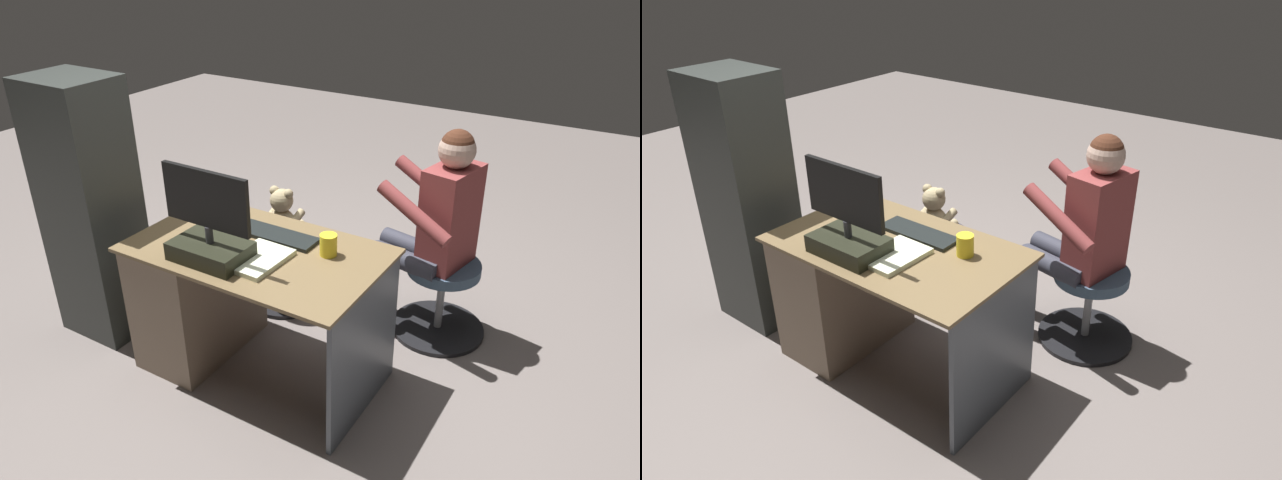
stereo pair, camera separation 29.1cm
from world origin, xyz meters
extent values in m
plane|color=slate|center=(0.00, 0.00, 0.00)|extent=(10.00, 10.00, 0.00)
cube|color=brown|center=(0.00, 0.34, 0.72)|extent=(1.22, 0.72, 0.02)
cube|color=#766350|center=(0.40, 0.34, 0.36)|extent=(0.39, 0.66, 0.71)
cube|color=#4D545D|center=(-0.59, 0.34, 0.36)|extent=(0.02, 0.65, 0.71)
cube|color=black|center=(0.12, 0.52, 0.77)|extent=(0.36, 0.23, 0.09)
cylinder|color=#333338|center=(0.12, 0.52, 0.86)|extent=(0.04, 0.04, 0.08)
cube|color=black|center=(0.12, 0.52, 1.03)|extent=(0.46, 0.02, 0.27)
cube|color=black|center=(0.12, 0.51, 1.03)|extent=(0.42, 0.00, 0.24)
cube|color=black|center=(-0.02, 0.19, 0.74)|extent=(0.42, 0.14, 0.02)
ellipsoid|color=#27242C|center=(0.30, 0.21, 0.75)|extent=(0.06, 0.10, 0.04)
cylinder|color=yellow|center=(-0.32, 0.22, 0.78)|extent=(0.08, 0.08, 0.10)
cube|color=black|center=(0.33, 0.30, 0.74)|extent=(0.08, 0.16, 0.02)
cube|color=beige|center=(-0.08, 0.43, 0.74)|extent=(0.23, 0.31, 0.02)
cylinder|color=black|center=(0.28, -0.29, 0.01)|extent=(0.47, 0.47, 0.03)
cylinder|color=gray|center=(0.28, -0.29, 0.21)|extent=(0.04, 0.04, 0.36)
cylinder|color=#363340|center=(0.28, -0.29, 0.42)|extent=(0.41, 0.41, 0.06)
ellipsoid|color=tan|center=(0.28, -0.29, 0.54)|extent=(0.16, 0.14, 0.17)
sphere|color=tan|center=(0.28, -0.29, 0.68)|extent=(0.14, 0.14, 0.14)
sphere|color=beige|center=(0.28, -0.34, 0.67)|extent=(0.05, 0.05, 0.05)
sphere|color=tan|center=(0.23, -0.29, 0.73)|extent=(0.06, 0.06, 0.06)
sphere|color=tan|center=(0.33, -0.29, 0.73)|extent=(0.06, 0.06, 0.06)
cylinder|color=tan|center=(0.20, -0.32, 0.57)|extent=(0.05, 0.13, 0.09)
cylinder|color=tan|center=(0.36, -0.32, 0.57)|extent=(0.05, 0.13, 0.09)
cylinder|color=tan|center=(0.24, -0.38, 0.48)|extent=(0.06, 0.10, 0.06)
cylinder|color=tan|center=(0.33, -0.38, 0.48)|extent=(0.06, 0.10, 0.06)
cylinder|color=black|center=(-0.66, -0.47, 0.01)|extent=(0.53, 0.53, 0.03)
cylinder|color=gray|center=(-0.66, -0.47, 0.21)|extent=(0.04, 0.04, 0.36)
cylinder|color=#3E546B|center=(-0.66, -0.47, 0.42)|extent=(0.40, 0.40, 0.06)
cube|color=brown|center=(-0.66, -0.47, 0.73)|extent=(0.26, 0.35, 0.56)
sphere|color=tan|center=(-0.66, -0.47, 1.10)|extent=(0.19, 0.19, 0.19)
sphere|color=#442417|center=(-0.66, -0.47, 1.12)|extent=(0.17, 0.17, 0.17)
cylinder|color=brown|center=(-0.55, -0.25, 0.81)|extent=(0.44, 0.16, 0.26)
cylinder|color=brown|center=(-0.47, -0.63, 0.81)|extent=(0.44, 0.16, 0.26)
cylinder|color=#343642|center=(-0.49, -0.35, 0.47)|extent=(0.41, 0.18, 0.11)
cylinder|color=#343642|center=(-0.30, -0.31, 0.22)|extent=(0.10, 0.10, 0.45)
cylinder|color=#343642|center=(-0.45, -0.52, 0.47)|extent=(0.41, 0.18, 0.11)
cylinder|color=#343642|center=(-0.26, -0.48, 0.22)|extent=(0.10, 0.10, 0.45)
cube|color=#2E322F|center=(1.01, 0.45, 0.72)|extent=(0.44, 0.36, 1.45)
camera|label=1|loc=(-1.53, 2.30, 2.09)|focal=33.39mm
camera|label=2|loc=(-1.77, 2.14, 2.09)|focal=33.39mm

